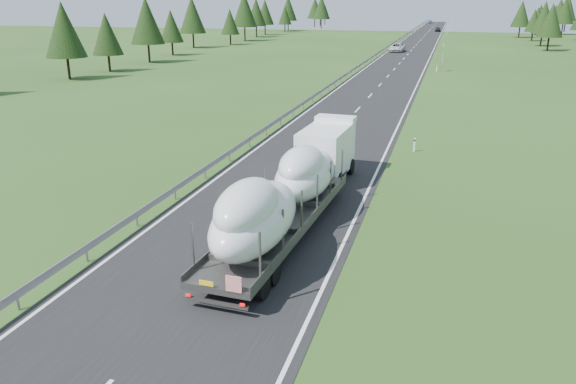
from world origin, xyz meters
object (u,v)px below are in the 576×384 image
(highway_sign, at_px, (442,59))
(distant_car_blue, at_px, (430,22))
(boat_truck, at_px, (293,183))
(distant_van, at_px, (397,48))
(distant_car_dark, at_px, (438,29))

(highway_sign, bearing_deg, distant_car_blue, 92.90)
(boat_truck, bearing_deg, distant_van, 92.61)
(distant_car_dark, xyz_separation_m, distant_car_blue, (-5.90, 77.38, -0.07))
(distant_van, xyz_separation_m, distant_car_dark, (5.81, 86.54, -0.10))
(highway_sign, relative_size, distant_car_dark, 0.57)
(highway_sign, relative_size, distant_car_blue, 0.61)
(boat_truck, relative_size, distant_van, 3.03)
(distant_van, distance_m, distant_car_blue, 163.92)
(boat_truck, distance_m, distant_car_dark, 185.69)
(boat_truck, height_order, distant_car_dark, boat_truck)
(highway_sign, distance_m, distant_car_dark, 119.97)
(distant_car_dark, bearing_deg, boat_truck, -94.84)
(boat_truck, relative_size, distant_car_dark, 4.17)
(highway_sign, height_order, distant_car_blue, highway_sign)
(distant_car_blue, bearing_deg, distant_car_dark, -88.70)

